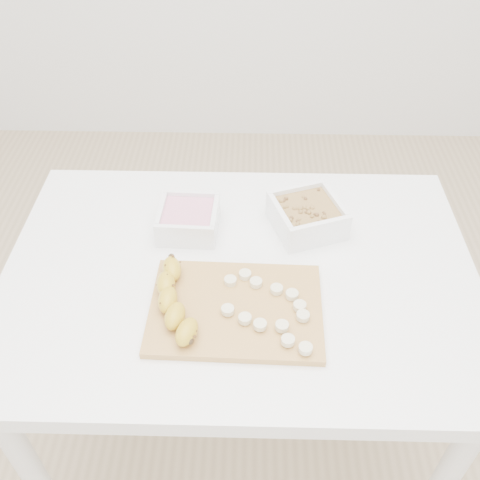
{
  "coord_description": "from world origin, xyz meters",
  "views": [
    {
      "loc": [
        0.02,
        -0.78,
        1.57
      ],
      "look_at": [
        0.0,
        0.03,
        0.81
      ],
      "focal_mm": 40.0,
      "sensor_mm": 36.0,
      "label": 1
    }
  ],
  "objects_px": {
    "table": "(240,300)",
    "bowl_granola": "(307,215)",
    "bowl_yogurt": "(188,219)",
    "banana": "(176,301)",
    "cutting_board": "(236,309)"
  },
  "relations": [
    {
      "from": "banana",
      "to": "bowl_granola",
      "type": "bearing_deg",
      "value": 39.37
    },
    {
      "from": "bowl_granola",
      "to": "table",
      "type": "bearing_deg",
      "value": -136.16
    },
    {
      "from": "table",
      "to": "cutting_board",
      "type": "distance_m",
      "value": 0.15
    },
    {
      "from": "bowl_granola",
      "to": "cutting_board",
      "type": "bearing_deg",
      "value": -121.19
    },
    {
      "from": "table",
      "to": "bowl_yogurt",
      "type": "relative_size",
      "value": 7.33
    },
    {
      "from": "table",
      "to": "bowl_yogurt",
      "type": "xyz_separation_m",
      "value": [
        -0.12,
        0.13,
        0.13
      ]
    },
    {
      "from": "bowl_yogurt",
      "to": "banana",
      "type": "bearing_deg",
      "value": -90.38
    },
    {
      "from": "table",
      "to": "cutting_board",
      "type": "xyz_separation_m",
      "value": [
        -0.0,
        -0.11,
        0.1
      ]
    },
    {
      "from": "table",
      "to": "banana",
      "type": "bearing_deg",
      "value": -135.95
    },
    {
      "from": "table",
      "to": "bowl_granola",
      "type": "relative_size",
      "value": 5.38
    },
    {
      "from": "cutting_board",
      "to": "banana",
      "type": "bearing_deg",
      "value": -177.46
    },
    {
      "from": "cutting_board",
      "to": "bowl_granola",
      "type": "bearing_deg",
      "value": 58.81
    },
    {
      "from": "table",
      "to": "bowl_granola",
      "type": "distance_m",
      "value": 0.24
    },
    {
      "from": "bowl_yogurt",
      "to": "cutting_board",
      "type": "bearing_deg",
      "value": -64.59
    },
    {
      "from": "table",
      "to": "bowl_granola",
      "type": "bearing_deg",
      "value": 43.84
    }
  ]
}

